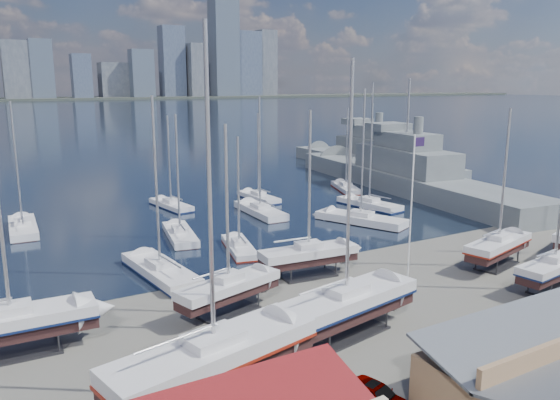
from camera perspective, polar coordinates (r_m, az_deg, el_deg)
ground at (r=41.89m, az=7.94°, el=-10.71°), size 1400.00×1400.00×0.00m
water at (r=341.48m, az=-26.26°, el=8.11°), size 1400.00×600.00×0.40m
shed_grey at (r=31.28m, az=27.10°, el=-15.93°), size 12.60×8.40×4.17m
sailboat_cradle_0 at (r=37.18m, az=-26.27°, el=-11.49°), size 9.91×3.10×15.88m
sailboat_cradle_1 at (r=29.66m, az=-6.90°, el=-16.00°), size 12.36×5.83×19.03m
sailboat_cradle_2 at (r=39.41m, az=-5.39°, el=-9.09°), size 8.47×4.43×13.52m
sailboat_cradle_3 at (r=36.26m, az=6.91°, el=-10.71°), size 11.36×4.99×17.63m
sailboat_cradle_4 at (r=46.47m, az=3.02°, el=-5.69°), size 8.71×3.11×14.09m
sailboat_cradle_5 at (r=48.58m, az=26.72°, el=-6.27°), size 8.34×3.30×13.34m
sailboat_cradle_6 at (r=52.70m, az=21.87°, el=-4.42°), size 8.96×4.42×14.11m
sailboat_moored_2 at (r=67.05m, az=-25.26°, el=-2.76°), size 3.31×10.06×14.99m
sailboat_moored_3 at (r=48.12m, az=-12.39°, el=-7.43°), size 4.05×10.90×15.93m
sailboat_moored_4 at (r=58.98m, az=-10.39°, el=-3.69°), size 4.17×9.41×13.74m
sailboat_moored_5 at (r=73.55m, az=-11.31°, el=-0.60°), size 3.57×8.75×12.71m
sailboat_moored_6 at (r=53.95m, az=-4.27°, el=-5.03°), size 4.03×8.18×11.79m
sailboat_moored_7 at (r=68.62m, az=-2.09°, el=-1.27°), size 3.21×10.23×15.29m
sailboat_moored_8 at (r=77.17m, az=-2.26°, el=0.22°), size 2.77×8.61×12.73m
sailboat_moored_9 at (r=64.89m, az=8.43°, el=-2.17°), size 7.17×11.13×16.35m
sailboat_moored_10 at (r=73.44m, az=9.30°, el=-0.54°), size 4.19×9.91×14.35m
sailboat_moored_11 at (r=84.57m, az=6.89°, el=1.19°), size 5.38×9.15×13.22m
naval_ship_east at (r=86.59m, az=12.89°, el=2.14°), size 14.26×53.13×18.73m
naval_ship_west at (r=106.75m, az=9.39°, el=4.11°), size 7.15×42.91×17.86m
car_a at (r=29.60m, az=9.82°, el=-19.49°), size 2.88×4.60×1.46m
car_b at (r=34.12m, az=18.23°, el=-15.56°), size 4.02×1.44×1.32m
car_c at (r=35.69m, az=22.09°, el=-14.38°), size 4.27×6.10×1.55m
flagpole at (r=44.81m, az=13.67°, el=0.06°), size 1.08×0.12×12.27m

